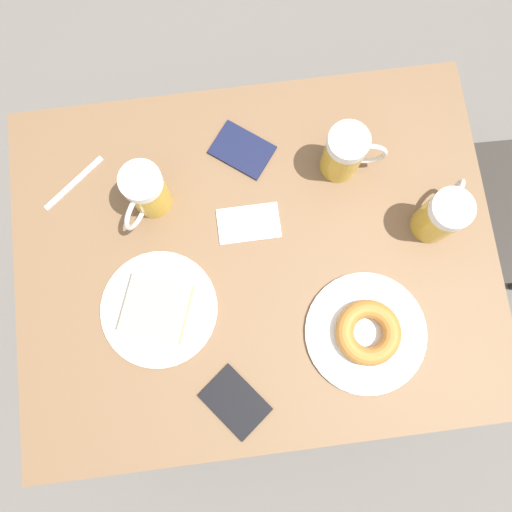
{
  "coord_description": "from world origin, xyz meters",
  "views": [
    {
      "loc": [
        0.18,
        -0.02,
        1.8
      ],
      "look_at": [
        0.0,
        0.0,
        0.78
      ],
      "focal_mm": 35.0,
      "sensor_mm": 36.0,
      "label": 1
    }
  ],
  "objects": [
    {
      "name": "fork",
      "position": [
        -0.21,
        -0.37,
        0.76
      ],
      "size": [
        0.11,
        0.13,
        0.0
      ],
      "rotation": [
        0.0,
        0.0,
        3.81
      ],
      "color": "silver",
      "rests_on": "table"
    },
    {
      "name": "passport_near_edge",
      "position": [
        -0.24,
        0.0,
        0.77
      ],
      "size": [
        0.15,
        0.15,
        0.01
      ],
      "rotation": [
        0.0,
        0.0,
        5.63
      ],
      "color": "#141938",
      "rests_on": "table"
    },
    {
      "name": "passport_far_edge",
      "position": [
        0.29,
        -0.08,
        0.77
      ],
      "size": [
        0.15,
        0.15,
        0.01
      ],
      "rotation": [
        0.0,
        0.0,
        2.24
      ],
      "color": "black",
      "rests_on": "table"
    },
    {
      "name": "beer_mug_right",
      "position": [
        -0.15,
        -0.2,
        0.83
      ],
      "size": [
        0.12,
        0.09,
        0.14
      ],
      "color": "gold",
      "rests_on": "table"
    },
    {
      "name": "plate_with_donut",
      "position": [
        0.18,
        0.2,
        0.78
      ],
      "size": [
        0.25,
        0.25,
        0.05
      ],
      "color": "white",
      "rests_on": "table"
    },
    {
      "name": "beer_mug_left",
      "position": [
        -0.18,
        0.21,
        0.83
      ],
      "size": [
        0.08,
        0.13,
        0.14
      ],
      "color": "gold",
      "rests_on": "table"
    },
    {
      "name": "beer_mug_center",
      "position": [
        -0.03,
        0.38,
        0.83
      ],
      "size": [
        0.11,
        0.1,
        0.14
      ],
      "color": "gold",
      "rests_on": "table"
    },
    {
      "name": "ground_plane",
      "position": [
        0.0,
        0.0,
        0.0
      ],
      "size": [
        8.0,
        8.0,
        0.0
      ],
      "primitive_type": "plane",
      "color": "#666059"
    },
    {
      "name": "plate_with_cake",
      "position": [
        0.08,
        -0.21,
        0.78
      ],
      "size": [
        0.24,
        0.24,
        0.05
      ],
      "color": "white",
      "rests_on": "table"
    },
    {
      "name": "napkin_folded",
      "position": [
        -0.08,
        -0.01,
        0.77
      ],
      "size": [
        0.08,
        0.13,
        0.0
      ],
      "rotation": [
        0.0,
        0.0,
        4.72
      ],
      "color": "white",
      "rests_on": "table"
    },
    {
      "name": "table",
      "position": [
        0.0,
        0.0,
        0.7
      ],
      "size": [
        0.79,
        1.02,
        0.76
      ],
      "color": "brown",
      "rests_on": "ground_plane"
    }
  ]
}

